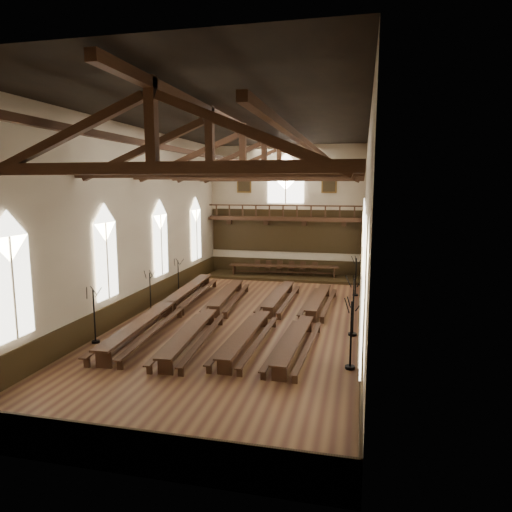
{
  "coord_description": "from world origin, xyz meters",
  "views": [
    {
      "loc": [
        5.81,
        -22.09,
        6.9
      ],
      "look_at": [
        0.31,
        1.5,
        3.17
      ],
      "focal_mm": 32.0,
      "sensor_mm": 36.0,
      "label": 1
    }
  ],
  "objects_px": {
    "refectory_row_a": "(168,305)",
    "candelabrum_left_far": "(178,283)",
    "candelabrum_left_mid": "(151,298)",
    "candelabrum_right_mid": "(353,317)",
    "candelabrum_right_near": "(351,347)",
    "candelabrum_left_near": "(95,326)",
    "high_table": "(283,267)",
    "candelabrum_right_far": "(356,284)",
    "refectory_row_d": "(309,317)",
    "refectory_row_b": "(211,311)",
    "refectory_row_c": "(265,313)",
    "dais": "(283,277)"
  },
  "relations": [
    {
      "from": "refectory_row_b",
      "to": "candelabrum_right_mid",
      "type": "relative_size",
      "value": 5.0
    },
    {
      "from": "candelabrum_left_mid",
      "to": "candelabrum_left_far",
      "type": "bearing_deg",
      "value": 90.0
    },
    {
      "from": "candelabrum_left_near",
      "to": "candelabrum_left_far",
      "type": "bearing_deg",
      "value": 90.0
    },
    {
      "from": "refectory_row_a",
      "to": "refectory_row_b",
      "type": "xyz_separation_m",
      "value": [
        2.55,
        -0.41,
        -0.06
      ]
    },
    {
      "from": "candelabrum_left_mid",
      "to": "candelabrum_right_mid",
      "type": "distance_m",
      "value": 11.25
    },
    {
      "from": "refectory_row_c",
      "to": "candelabrum_left_far",
      "type": "distance_m",
      "value": 8.26
    },
    {
      "from": "refectory_row_a",
      "to": "candelabrum_left_near",
      "type": "relative_size",
      "value": 5.92
    },
    {
      "from": "high_table",
      "to": "candelabrum_left_mid",
      "type": "xyz_separation_m",
      "value": [
        -5.68,
        -10.71,
        -0.15
      ]
    },
    {
      "from": "candelabrum_right_far",
      "to": "high_table",
      "type": "bearing_deg",
      "value": 139.96
    },
    {
      "from": "high_table",
      "to": "candelabrum_right_mid",
      "type": "relative_size",
      "value": 2.88
    },
    {
      "from": "candelabrum_right_mid",
      "to": "candelabrum_right_far",
      "type": "height_order",
      "value": "candelabrum_right_mid"
    },
    {
      "from": "refectory_row_d",
      "to": "candelabrum_left_mid",
      "type": "bearing_deg",
      "value": 173.62
    },
    {
      "from": "refectory_row_d",
      "to": "candelabrum_right_far",
      "type": "distance_m",
      "value": 7.47
    },
    {
      "from": "candelabrum_left_mid",
      "to": "candelabrum_right_far",
      "type": "distance_m",
      "value": 12.69
    },
    {
      "from": "refectory_row_a",
      "to": "candelabrum_right_far",
      "type": "xyz_separation_m",
      "value": [
        9.69,
        6.95,
        0.18
      ]
    },
    {
      "from": "high_table",
      "to": "candelabrum_right_far",
      "type": "distance_m",
      "value": 7.08
    },
    {
      "from": "refectory_row_a",
      "to": "refectory_row_d",
      "type": "height_order",
      "value": "refectory_row_a"
    },
    {
      "from": "refectory_row_b",
      "to": "candelabrum_left_far",
      "type": "bearing_deg",
      "value": 127.25
    },
    {
      "from": "refectory_row_d",
      "to": "candelabrum_left_far",
      "type": "xyz_separation_m",
      "value": [
        -8.96,
        5.0,
        0.2
      ]
    },
    {
      "from": "dais",
      "to": "candelabrum_left_far",
      "type": "bearing_deg",
      "value": -130.26
    },
    {
      "from": "high_table",
      "to": "candelabrum_right_mid",
      "type": "xyz_separation_m",
      "value": [
        5.42,
        -12.55,
        0.03
      ]
    },
    {
      "from": "high_table",
      "to": "candelabrum_left_mid",
      "type": "bearing_deg",
      "value": -117.95
    },
    {
      "from": "candelabrum_left_far",
      "to": "candelabrum_right_far",
      "type": "bearing_deg",
      "value": 11.0
    },
    {
      "from": "candelabrum_left_near",
      "to": "candelabrum_left_far",
      "type": "height_order",
      "value": "candelabrum_left_near"
    },
    {
      "from": "candelabrum_left_mid",
      "to": "candelabrum_left_far",
      "type": "xyz_separation_m",
      "value": [
        -0.0,
        4.0,
        0.02
      ]
    },
    {
      "from": "refectory_row_b",
      "to": "refectory_row_d",
      "type": "xyz_separation_m",
      "value": [
        5.0,
        0.21,
        -0.03
      ]
    },
    {
      "from": "refectory_row_a",
      "to": "refectory_row_b",
      "type": "height_order",
      "value": "refectory_row_a"
    },
    {
      "from": "candelabrum_right_near",
      "to": "refectory_row_c",
      "type": "bearing_deg",
      "value": 130.8
    },
    {
      "from": "refectory_row_a",
      "to": "refectory_row_c",
      "type": "bearing_deg",
      "value": 0.06
    },
    {
      "from": "refectory_row_a",
      "to": "candelabrum_left_mid",
      "type": "distance_m",
      "value": 1.62
    },
    {
      "from": "refectory_row_c",
      "to": "high_table",
      "type": "height_order",
      "value": "high_table"
    },
    {
      "from": "candelabrum_left_near",
      "to": "candelabrum_right_far",
      "type": "bearing_deg",
      "value": 46.32
    },
    {
      "from": "refectory_row_d",
      "to": "candelabrum_left_near",
      "type": "distance_m",
      "value": 10.02
    },
    {
      "from": "refectory_row_a",
      "to": "candelabrum_left_far",
      "type": "distance_m",
      "value": 5.0
    },
    {
      "from": "refectory_row_d",
      "to": "candelabrum_left_mid",
      "type": "xyz_separation_m",
      "value": [
        -8.96,
        1.0,
        0.19
      ]
    },
    {
      "from": "refectory_row_a",
      "to": "candelabrum_right_mid",
      "type": "bearing_deg",
      "value": -6.13
    },
    {
      "from": "candelabrum_left_far",
      "to": "candelabrum_right_near",
      "type": "distance_m",
      "value": 14.85
    },
    {
      "from": "high_table",
      "to": "refectory_row_c",
      "type": "bearing_deg",
      "value": -84.84
    },
    {
      "from": "candelabrum_left_far",
      "to": "refectory_row_c",
      "type": "bearing_deg",
      "value": -35.48
    },
    {
      "from": "refectory_row_c",
      "to": "candelabrum_right_mid",
      "type": "distance_m",
      "value": 4.52
    },
    {
      "from": "candelabrum_right_far",
      "to": "dais",
      "type": "bearing_deg",
      "value": 139.96
    },
    {
      "from": "candelabrum_right_near",
      "to": "candelabrum_right_far",
      "type": "height_order",
      "value": "candelabrum_right_near"
    },
    {
      "from": "refectory_row_b",
      "to": "candelabrum_right_near",
      "type": "bearing_deg",
      "value": -33.11
    },
    {
      "from": "refectory_row_d",
      "to": "high_table",
      "type": "height_order",
      "value": "high_table"
    },
    {
      "from": "candelabrum_right_mid",
      "to": "high_table",
      "type": "bearing_deg",
      "value": 113.35
    },
    {
      "from": "dais",
      "to": "refectory_row_c",
      "type": "bearing_deg",
      "value": -84.84
    },
    {
      "from": "candelabrum_left_far",
      "to": "candelabrum_right_mid",
      "type": "bearing_deg",
      "value": -27.73
    },
    {
      "from": "high_table",
      "to": "candelabrum_right_near",
      "type": "relative_size",
      "value": 2.96
    },
    {
      "from": "refectory_row_b",
      "to": "refectory_row_c",
      "type": "distance_m",
      "value": 2.79
    },
    {
      "from": "candelabrum_left_far",
      "to": "candelabrum_left_near",
      "type": "bearing_deg",
      "value": -90.0
    }
  ]
}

